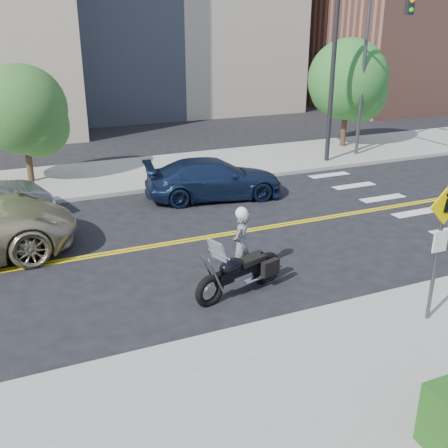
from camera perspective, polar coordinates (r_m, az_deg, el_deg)
ground_plane at (r=15.00m, az=-8.14°, el=-2.47°), size 120.00×120.00×0.00m
sidewalk_near at (r=8.96m, az=6.04°, el=-19.75°), size 60.00×5.00×0.15m
sidewalk_far at (r=21.91m, az=-13.58°, el=4.91°), size 60.00×5.00×0.15m
building_right at (r=44.53m, az=19.08°, el=19.99°), size 14.00×12.00×12.00m
lamp_post at (r=25.24m, az=14.99°, el=16.27°), size 0.16×0.16×8.00m
traffic_light at (r=22.87m, az=13.25°, el=17.32°), size 0.28×4.50×7.00m
pedestrian_sign at (r=11.15m, az=22.45°, el=-1.43°), size 0.78×0.08×3.00m
motorcyclist at (r=12.83m, az=1.89°, el=-1.99°), size 0.74×0.72×1.82m
motorcycle at (r=12.10m, az=1.80°, el=-4.26°), size 2.59×1.43×1.51m
parked_car_blue at (r=18.85m, az=-1.12°, el=4.95°), size 5.20×2.81×1.43m
tree_far_a at (r=21.41m, az=-21.13°, el=11.51°), size 3.36×3.36×4.59m
tree_far_b at (r=26.95m, az=13.32°, el=15.06°), size 3.86×3.86×5.34m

